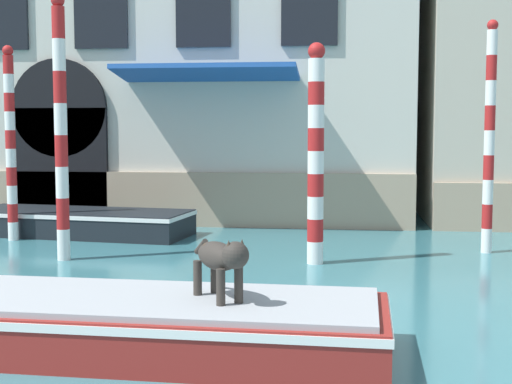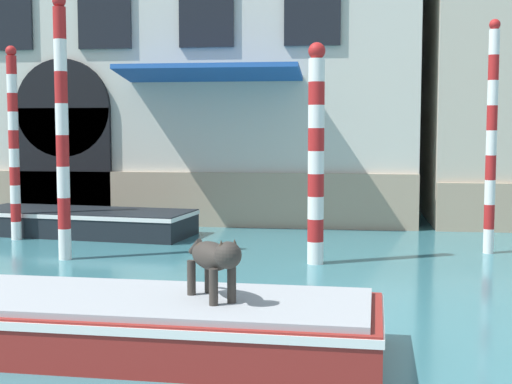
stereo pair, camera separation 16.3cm
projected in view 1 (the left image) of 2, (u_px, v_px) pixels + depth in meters
name	position (u px, v px, depth m)	size (l,w,h in m)	color
boat_foreground	(37.00, 318.00, 7.25)	(7.14, 1.89, 0.56)	maroon
dog_on_deck	(221.00, 258.00, 6.86)	(0.66, 0.80, 0.64)	#332D28
boat_moored_near_palazzo	(79.00, 222.00, 14.81)	(4.81, 2.19, 0.52)	black
mooring_pole_0	(316.00, 153.00, 11.54)	(0.28, 0.28, 3.59)	white
mooring_pole_2	(61.00, 128.00, 11.82)	(0.22, 0.22, 4.41)	white
mooring_pole_3	(489.00, 137.00, 12.54)	(0.19, 0.19, 4.10)	white
mooring_pole_4	(11.00, 143.00, 13.98)	(0.21, 0.21, 3.82)	white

